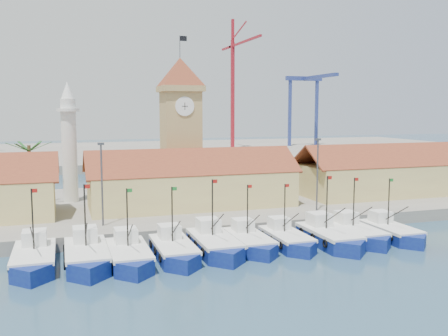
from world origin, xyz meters
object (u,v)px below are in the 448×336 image
object	(u,v)px
boat_0	(34,261)
boat_5	(250,243)
clock_tower	(181,125)
minaret	(69,142)

from	to	relation	value
boat_0	boat_5	size ratio (longest dim) A/B	1.09
boat_0	boat_5	xyz separation A→B (m)	(20.41, -0.13, -0.06)
clock_tower	minaret	world-z (taller)	clock_tower
clock_tower	boat_0	bearing A→B (deg)	-129.44
boat_0	minaret	bearing A→B (deg)	81.54
boat_5	clock_tower	xyz separation A→B (m)	(-1.73, 22.84, 11.25)
boat_0	clock_tower	xyz separation A→B (m)	(18.68, 22.71, 11.19)
boat_5	minaret	world-z (taller)	minaret
minaret	boat_5	bearing A→B (deg)	-56.04
minaret	clock_tower	bearing A→B (deg)	-7.61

